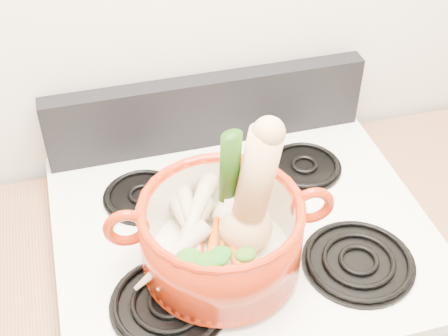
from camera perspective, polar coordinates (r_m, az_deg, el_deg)
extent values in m
cube|color=white|center=(1.33, 1.74, -5.76)|extent=(0.78, 0.67, 0.03)
cube|color=black|center=(1.48, -1.51, 5.25)|extent=(0.76, 0.05, 0.18)
cylinder|color=black|center=(1.18, -5.01, -12.14)|extent=(0.22, 0.22, 0.02)
cylinder|color=black|center=(1.27, 12.20, -8.31)|extent=(0.22, 0.22, 0.02)
cylinder|color=black|center=(1.38, -7.47, -2.47)|extent=(0.17, 0.17, 0.02)
cylinder|color=black|center=(1.46, 7.35, 0.23)|extent=(0.17, 0.17, 0.02)
cylinder|color=#A4230A|center=(1.17, -0.26, -6.21)|extent=(0.33, 0.33, 0.15)
torus|color=#A4230A|center=(1.13, -8.93, -5.45)|extent=(0.09, 0.03, 0.08)
torus|color=#A4230A|center=(1.17, 8.08, -3.40)|extent=(0.09, 0.03, 0.08)
cylinder|color=white|center=(1.13, 0.49, -1.77)|extent=(0.06, 0.07, 0.27)
ellipsoid|color=tan|center=(1.24, 0.37, -4.34)|extent=(0.09, 0.07, 0.04)
cone|color=beige|center=(1.19, -2.44, -6.56)|extent=(0.08, 0.22, 0.06)
cone|color=beige|center=(1.18, -3.78, -6.80)|extent=(0.17, 0.20, 0.06)
cone|color=beige|center=(1.22, -2.96, -4.83)|extent=(0.09, 0.18, 0.05)
cone|color=beige|center=(1.15, -4.84, -8.00)|extent=(0.17, 0.12, 0.05)
cone|color=beige|center=(1.20, -3.12, -4.51)|extent=(0.04, 0.20, 0.06)
cone|color=beige|center=(1.19, -2.84, -4.63)|extent=(0.15, 0.20, 0.06)
cone|color=#CD620A|center=(1.17, -1.73, -8.61)|extent=(0.05, 0.16, 0.04)
cone|color=#C93A0A|center=(1.16, -2.43, -8.27)|extent=(0.09, 0.16, 0.05)
cone|color=#D7410A|center=(1.16, 0.96, -7.98)|extent=(0.04, 0.16, 0.04)
cone|color=#D1650A|center=(1.14, -0.31, -8.72)|extent=(0.07, 0.13, 0.04)
cone|color=#E0510B|center=(1.14, -1.12, -7.99)|extent=(0.10, 0.18, 0.05)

